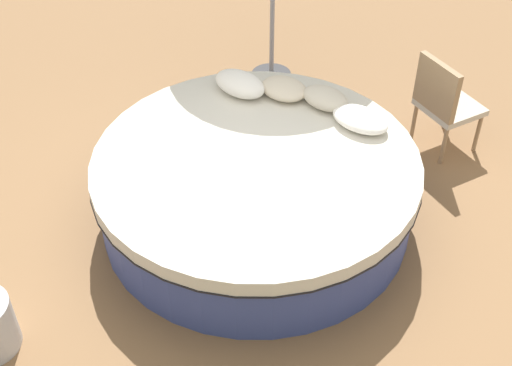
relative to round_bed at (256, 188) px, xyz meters
The scene contains 7 objects.
ground_plane 0.34m from the round_bed, ahead, with size 16.00×16.00×0.00m, color olive.
round_bed is the anchor object (origin of this frame).
throw_pillow_0 1.07m from the round_bed, 66.35° to the left, with size 0.52×0.34×0.14m, color white.
throw_pillow_1 1.05m from the round_bed, 90.34° to the left, with size 0.44×0.29×0.17m, color beige.
throw_pillow_2 1.04m from the round_bed, 114.33° to the left, with size 0.45×0.35×0.15m, color beige.
throw_pillow_3 1.06m from the round_bed, 138.32° to the left, with size 0.52×0.32×0.20m, color white.
patio_chair 2.03m from the round_bed, 69.53° to the left, with size 0.67×0.66×0.98m.
Camera 1 is at (2.81, -3.38, 4.16)m, focal length 48.49 mm.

